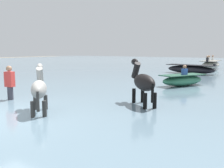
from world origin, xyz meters
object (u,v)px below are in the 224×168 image
at_px(boat_distant_east, 190,69).
at_px(horse_lead_grey, 39,90).
at_px(horse_trailing_black, 143,83).
at_px(person_wading_mid, 10,87).
at_px(boat_near_starboard, 211,65).
at_px(boat_far_inshore, 183,80).

bearing_deg(boat_distant_east, horse_lead_grey, -91.48).
bearing_deg(horse_trailing_black, person_wading_mid, -157.69).
distance_m(horse_lead_grey, boat_near_starboard, 19.28).
distance_m(horse_trailing_black, person_wading_mid, 4.73).
height_order(horse_lead_grey, boat_distant_east, horse_lead_grey).
distance_m(horse_lead_grey, horse_trailing_black, 3.20).
xyz_separation_m(horse_trailing_black, boat_near_starboard, (-1.25, 16.80, -0.30)).
relative_size(horse_trailing_black, boat_near_starboard, 0.50).
relative_size(boat_far_inshore, person_wading_mid, 1.63).
height_order(boat_distant_east, boat_far_inshore, boat_far_inshore).
distance_m(horse_lead_grey, person_wading_mid, 2.42).
distance_m(boat_near_starboard, person_wading_mid, 18.86).
bearing_deg(horse_trailing_black, boat_near_starboard, 94.24).
xyz_separation_m(boat_far_inshore, boat_near_starboard, (-1.00, 11.76, 0.12)).
bearing_deg(boat_far_inshore, boat_near_starboard, 94.86).
bearing_deg(boat_near_starboard, horse_trailing_black, -85.76).
relative_size(horse_lead_grey, person_wading_mid, 1.09).
relative_size(boat_distant_east, person_wading_mid, 2.38).
height_order(horse_trailing_black, boat_near_starboard, horse_trailing_black).
distance_m(boat_distant_east, boat_near_starboard, 5.16).
height_order(horse_trailing_black, boat_distant_east, horse_trailing_black).
relative_size(horse_lead_grey, boat_distant_east, 0.46).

